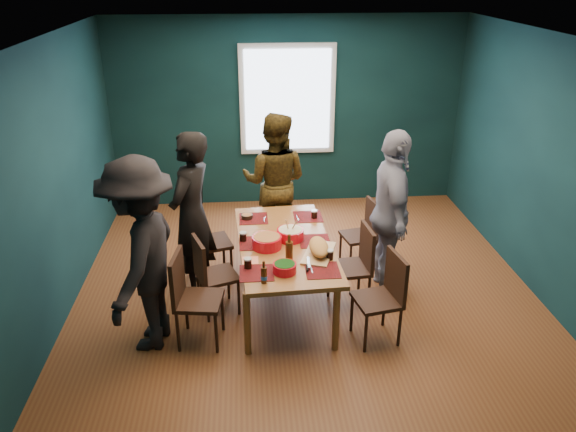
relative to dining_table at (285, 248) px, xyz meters
name	(u,v)px	position (x,y,z in m)	size (l,w,h in m)	color
room	(304,163)	(0.25, 0.54, 0.73)	(5.01, 5.01, 2.71)	brown
dining_table	(285,248)	(0.00, 0.00, 0.00)	(1.03, 1.91, 0.71)	#A25A30
chair_left_far	(203,237)	(-0.88, 0.54, -0.10)	(0.52, 0.52, 0.92)	black
chair_left_mid	(209,270)	(-0.78, -0.14, -0.15)	(0.49, 0.49, 0.85)	black
chair_left_near	(189,292)	(-0.94, -0.61, -0.10)	(0.47, 0.47, 0.92)	black
chair_right_far	(365,229)	(1.00, 0.70, -0.16)	(0.44, 0.44, 0.82)	black
chair_right_mid	(357,260)	(0.75, -0.09, -0.13)	(0.44, 0.44, 0.88)	black
chair_right_near	(386,291)	(0.90, -0.71, -0.12)	(0.47, 0.47, 0.89)	black
person_far_left	(192,216)	(-0.96, 0.30, 0.27)	(0.66, 0.43, 1.81)	black
person_back	(275,182)	(-0.02, 1.33, 0.22)	(0.84, 0.65, 1.73)	black
person_right	(391,214)	(1.14, 0.17, 0.27)	(1.06, 0.44, 1.82)	white
person_near_left	(142,256)	(-1.33, -0.59, 0.29)	(1.20, 0.69, 1.85)	black
bowl_salad	(267,242)	(-0.19, -0.10, 0.13)	(0.30, 0.30, 0.12)	red
bowl_dumpling	(290,234)	(0.06, 0.07, 0.13)	(0.28, 0.28, 0.26)	red
bowl_herbs	(285,268)	(-0.05, -0.61, 0.12)	(0.22, 0.22, 0.10)	red
cutting_board	(319,248)	(0.31, -0.28, 0.13)	(0.41, 0.66, 0.14)	tan
small_bowl	(247,216)	(-0.38, 0.61, 0.10)	(0.13, 0.13, 0.05)	black
beer_bottle_a	(264,275)	(-0.24, -0.77, 0.14)	(0.06, 0.06, 0.22)	#46220C
beer_bottle_b	(289,251)	(0.01, -0.39, 0.17)	(0.07, 0.07, 0.28)	#46220C
cola_glass_a	(248,263)	(-0.38, -0.50, 0.12)	(0.08, 0.08, 0.10)	black
cola_glass_b	(330,254)	(0.41, -0.39, 0.12)	(0.07, 0.07, 0.10)	black
cola_glass_c	(314,214)	(0.37, 0.56, 0.12)	(0.07, 0.07, 0.10)	black
cola_glass_d	(243,236)	(-0.43, 0.06, 0.12)	(0.07, 0.07, 0.10)	black
napkin_a	(315,240)	(0.32, 0.02, 0.07)	(0.13, 0.13, 0.00)	#FC896A
napkin_b	(250,260)	(-0.36, -0.36, 0.07)	(0.16, 0.16, 0.00)	#FC896A
napkin_c	(327,274)	(0.34, -0.67, 0.07)	(0.15, 0.15, 0.00)	#FC896A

